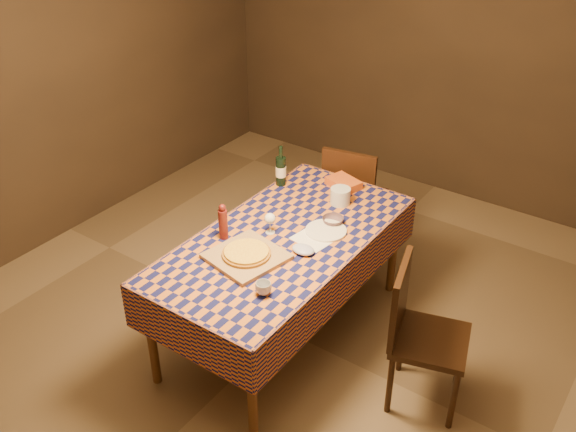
{
  "coord_description": "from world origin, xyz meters",
  "views": [
    {
      "loc": [
        1.94,
        -2.72,
        2.98
      ],
      "look_at": [
        0.0,
        0.05,
        0.9
      ],
      "focal_mm": 40.0,
      "sensor_mm": 36.0,
      "label": 1
    }
  ],
  "objects_px": {
    "bowl": "(333,221)",
    "chair_far": "(352,194)",
    "dining_table": "(283,247)",
    "pizza": "(246,253)",
    "chair_right": "(417,328)",
    "wine_bottle": "(281,170)",
    "white_plate": "(326,231)",
    "cutting_board": "(247,256)"
  },
  "relations": [
    {
      "from": "dining_table",
      "to": "white_plate",
      "type": "bearing_deg",
      "value": 48.26
    },
    {
      "from": "white_plate",
      "to": "chair_far",
      "type": "distance_m",
      "value": 0.99
    },
    {
      "from": "cutting_board",
      "to": "white_plate",
      "type": "xyz_separation_m",
      "value": [
        0.23,
        0.52,
        -0.01
      ]
    },
    {
      "from": "dining_table",
      "to": "wine_bottle",
      "type": "bearing_deg",
      "value": 126.84
    },
    {
      "from": "chair_far",
      "to": "bowl",
      "type": "bearing_deg",
      "value": -69.27
    },
    {
      "from": "wine_bottle",
      "to": "bowl",
      "type": "bearing_deg",
      "value": -22.11
    },
    {
      "from": "dining_table",
      "to": "white_plate",
      "type": "distance_m",
      "value": 0.29
    },
    {
      "from": "bowl",
      "to": "chair_right",
      "type": "relative_size",
      "value": 0.15
    },
    {
      "from": "dining_table",
      "to": "bowl",
      "type": "xyz_separation_m",
      "value": [
        0.17,
        0.31,
        0.1
      ]
    },
    {
      "from": "white_plate",
      "to": "chair_right",
      "type": "relative_size",
      "value": 0.28
    },
    {
      "from": "bowl",
      "to": "chair_far",
      "type": "height_order",
      "value": "chair_far"
    },
    {
      "from": "dining_table",
      "to": "cutting_board",
      "type": "bearing_deg",
      "value": -98.77
    },
    {
      "from": "pizza",
      "to": "bowl",
      "type": "xyz_separation_m",
      "value": [
        0.22,
        0.62,
        -0.02
      ]
    },
    {
      "from": "chair_far",
      "to": "chair_right",
      "type": "relative_size",
      "value": 1.0
    },
    {
      "from": "white_plate",
      "to": "chair_right",
      "type": "xyz_separation_m",
      "value": [
        0.77,
        -0.23,
        -0.25
      ]
    },
    {
      "from": "pizza",
      "to": "dining_table",
      "type": "bearing_deg",
      "value": 81.23
    },
    {
      "from": "cutting_board",
      "to": "pizza",
      "type": "xyz_separation_m",
      "value": [
        -0.0,
        -0.0,
        0.03
      ]
    },
    {
      "from": "bowl",
      "to": "white_plate",
      "type": "relative_size",
      "value": 0.52
    },
    {
      "from": "cutting_board",
      "to": "chair_far",
      "type": "xyz_separation_m",
      "value": [
        -0.08,
        1.42,
        -0.26
      ]
    },
    {
      "from": "pizza",
      "to": "bowl",
      "type": "bearing_deg",
      "value": 70.92
    },
    {
      "from": "pizza",
      "to": "wine_bottle",
      "type": "bearing_deg",
      "value": 112.95
    },
    {
      "from": "pizza",
      "to": "bowl",
      "type": "relative_size",
      "value": 2.6
    },
    {
      "from": "white_plate",
      "to": "bowl",
      "type": "bearing_deg",
      "value": 98.26
    },
    {
      "from": "chair_far",
      "to": "chair_right",
      "type": "bearing_deg",
      "value": -46.21
    },
    {
      "from": "pizza",
      "to": "chair_right",
      "type": "distance_m",
      "value": 1.08
    },
    {
      "from": "dining_table",
      "to": "wine_bottle",
      "type": "distance_m",
      "value": 0.71
    },
    {
      "from": "cutting_board",
      "to": "pizza",
      "type": "height_order",
      "value": "pizza"
    },
    {
      "from": "dining_table",
      "to": "bowl",
      "type": "bearing_deg",
      "value": 61.85
    },
    {
      "from": "pizza",
      "to": "chair_far",
      "type": "bearing_deg",
      "value": 93.36
    },
    {
      "from": "wine_bottle",
      "to": "white_plate",
      "type": "xyz_separation_m",
      "value": [
        0.6,
        -0.34,
        -0.1
      ]
    },
    {
      "from": "wine_bottle",
      "to": "chair_right",
      "type": "distance_m",
      "value": 1.52
    },
    {
      "from": "cutting_board",
      "to": "chair_far",
      "type": "bearing_deg",
      "value": 93.36
    },
    {
      "from": "dining_table",
      "to": "bowl",
      "type": "height_order",
      "value": "bowl"
    },
    {
      "from": "bowl",
      "to": "chair_right",
      "type": "xyz_separation_m",
      "value": [
        0.78,
        -0.34,
        -0.27
      ]
    },
    {
      "from": "bowl",
      "to": "pizza",
      "type": "bearing_deg",
      "value": -109.08
    },
    {
      "from": "dining_table",
      "to": "bowl",
      "type": "relative_size",
      "value": 13.49
    },
    {
      "from": "cutting_board",
      "to": "chair_far",
      "type": "height_order",
      "value": "chair_far"
    },
    {
      "from": "chair_far",
      "to": "dining_table",
      "type": "bearing_deg",
      "value": -83.24
    },
    {
      "from": "bowl",
      "to": "chair_right",
      "type": "distance_m",
      "value": 0.89
    },
    {
      "from": "chair_right",
      "to": "wine_bottle",
      "type": "bearing_deg",
      "value": 157.21
    },
    {
      "from": "pizza",
      "to": "cutting_board",
      "type": "bearing_deg",
      "value": 75.96
    },
    {
      "from": "pizza",
      "to": "chair_far",
      "type": "xyz_separation_m",
      "value": [
        -0.08,
        1.42,
        -0.29
      ]
    }
  ]
}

